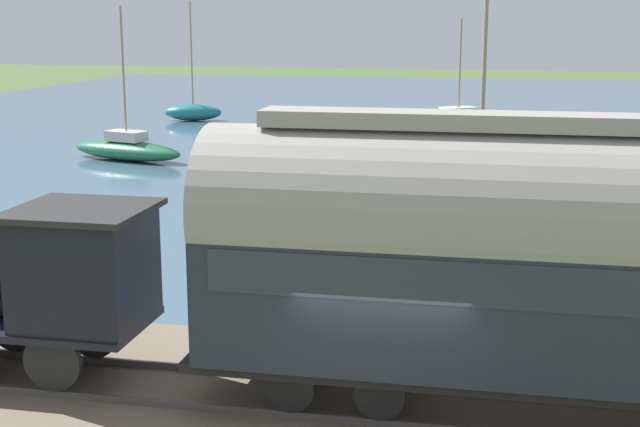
{
  "coord_description": "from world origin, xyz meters",
  "views": [
    {
      "loc": [
        -12.42,
        -1.52,
        6.29
      ],
      "look_at": [
        4.91,
        1.99,
        2.39
      ],
      "focal_mm": 50.0,
      "sensor_mm": 36.0,
      "label": 1
    }
  ],
  "objects_px": {
    "passenger_coach": "(556,256)",
    "rowboat_far_out": "(264,291)",
    "sailboat_brown": "(477,258)",
    "sailboat_teal": "(193,112)",
    "sailboat_green": "(127,149)",
    "steam_locomotive": "(14,279)",
    "sailboat_white": "(458,128)"
  },
  "relations": [
    {
      "from": "rowboat_far_out",
      "to": "sailboat_brown",
      "type": "bearing_deg",
      "value": -117.4
    },
    {
      "from": "passenger_coach",
      "to": "sailboat_green",
      "type": "bearing_deg",
      "value": 35.43
    },
    {
      "from": "sailboat_teal",
      "to": "rowboat_far_out",
      "type": "distance_m",
      "value": 36.69
    },
    {
      "from": "passenger_coach",
      "to": "sailboat_white",
      "type": "distance_m",
      "value": 33.28
    },
    {
      "from": "sailboat_brown",
      "to": "sailboat_teal",
      "type": "bearing_deg",
      "value": 30.48
    },
    {
      "from": "steam_locomotive",
      "to": "sailboat_brown",
      "type": "bearing_deg",
      "value": -40.8
    },
    {
      "from": "steam_locomotive",
      "to": "passenger_coach",
      "type": "height_order",
      "value": "passenger_coach"
    },
    {
      "from": "steam_locomotive",
      "to": "passenger_coach",
      "type": "distance_m",
      "value": 8.71
    },
    {
      "from": "passenger_coach",
      "to": "rowboat_far_out",
      "type": "height_order",
      "value": "passenger_coach"
    },
    {
      "from": "sailboat_green",
      "to": "steam_locomotive",
      "type": "bearing_deg",
      "value": -143.15
    },
    {
      "from": "steam_locomotive",
      "to": "rowboat_far_out",
      "type": "relative_size",
      "value": 2.67
    },
    {
      "from": "sailboat_green",
      "to": "sailboat_brown",
      "type": "relative_size",
      "value": 1.01
    },
    {
      "from": "passenger_coach",
      "to": "sailboat_brown",
      "type": "relative_size",
      "value": 1.61
    },
    {
      "from": "sailboat_green",
      "to": "rowboat_far_out",
      "type": "distance_m",
      "value": 21.69
    },
    {
      "from": "rowboat_far_out",
      "to": "steam_locomotive",
      "type": "bearing_deg",
      "value": 96.77
    },
    {
      "from": "sailboat_green",
      "to": "sailboat_teal",
      "type": "xyz_separation_m",
      "value": [
        15.55,
        2.34,
        0.04
      ]
    },
    {
      "from": "steam_locomotive",
      "to": "passenger_coach",
      "type": "bearing_deg",
      "value": -90.0
    },
    {
      "from": "passenger_coach",
      "to": "sailboat_brown",
      "type": "bearing_deg",
      "value": 8.65
    },
    {
      "from": "sailboat_green",
      "to": "sailboat_teal",
      "type": "relative_size",
      "value": 0.94
    },
    {
      "from": "sailboat_green",
      "to": "sailboat_brown",
      "type": "height_order",
      "value": "sailboat_green"
    },
    {
      "from": "steam_locomotive",
      "to": "rowboat_far_out",
      "type": "distance_m",
      "value": 6.64
    },
    {
      "from": "sailboat_brown",
      "to": "rowboat_far_out",
      "type": "bearing_deg",
      "value": 120.79
    },
    {
      "from": "steam_locomotive",
      "to": "sailboat_brown",
      "type": "xyz_separation_m",
      "value": [
        8.53,
        -7.37,
        -1.52
      ]
    },
    {
      "from": "sailboat_teal",
      "to": "sailboat_green",
      "type": "bearing_deg",
      "value": 179.37
    },
    {
      "from": "sailboat_white",
      "to": "sailboat_teal",
      "type": "bearing_deg",
      "value": 34.4
    },
    {
      "from": "sailboat_white",
      "to": "rowboat_far_out",
      "type": "relative_size",
      "value": 2.75
    },
    {
      "from": "sailboat_white",
      "to": "sailboat_green",
      "type": "relative_size",
      "value": 0.92
    },
    {
      "from": "sailboat_brown",
      "to": "rowboat_far_out",
      "type": "height_order",
      "value": "sailboat_brown"
    },
    {
      "from": "steam_locomotive",
      "to": "sailboat_green",
      "type": "bearing_deg",
      "value": 19.52
    },
    {
      "from": "sailboat_white",
      "to": "sailboat_green",
      "type": "xyz_separation_m",
      "value": [
        -8.8,
        14.29,
        -0.23
      ]
    },
    {
      "from": "sailboat_white",
      "to": "steam_locomotive",
      "type": "bearing_deg",
      "value": 136.73
    },
    {
      "from": "sailboat_green",
      "to": "rowboat_far_out",
      "type": "bearing_deg",
      "value": -131.2
    }
  ]
}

